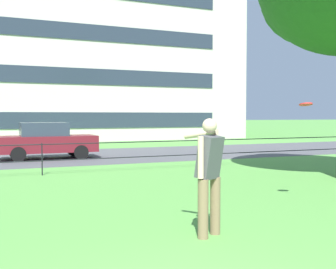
{
  "coord_description": "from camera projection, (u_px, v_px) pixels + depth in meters",
  "views": [
    {
      "loc": [
        -1.52,
        -2.82,
        1.83
      ],
      "look_at": [
        2.53,
        6.63,
        1.37
      ],
      "focal_mm": 45.14,
      "sensor_mm": 36.0,
      "label": 1
    }
  ],
  "objects": [
    {
      "name": "street_strip",
      "position": [
        26.0,
        158.0,
        18.15
      ],
      "size": [
        80.0,
        7.58,
        0.01
      ],
      "primitive_type": "cube",
      "color": "#4C4C51",
      "rests_on": "ground"
    },
    {
      "name": "park_fence",
      "position": [
        42.0,
        153.0,
        12.89
      ],
      "size": [
        36.01,
        0.04,
        1.0
      ],
      "color": "black",
      "rests_on": "ground"
    },
    {
      "name": "person_thrower",
      "position": [
        209.0,
        173.0,
        6.36
      ],
      "size": [
        0.48,
        0.89,
        1.79
      ],
      "color": "#846B4C",
      "rests_on": "ground"
    },
    {
      "name": "frisbee",
      "position": [
        306.0,
        104.0,
        8.61
      ],
      "size": [
        0.33,
        0.33,
        0.07
      ],
      "color": "red"
    },
    {
      "name": "car_maroon_right",
      "position": [
        47.0,
        141.0,
        17.84
      ],
      "size": [
        4.01,
        1.83,
        1.54
      ],
      "color": "maroon",
      "rests_on": "ground"
    }
  ]
}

